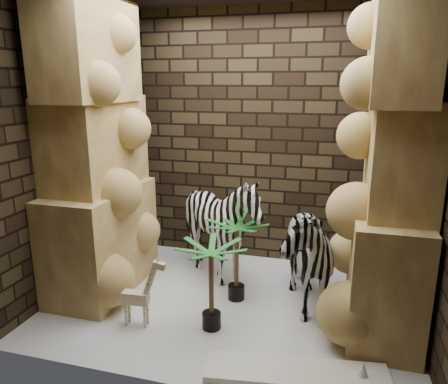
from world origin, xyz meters
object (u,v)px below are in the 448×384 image
(giraffe_toy, at_px, (135,290))
(surfboard, at_px, (296,373))
(zebra_right, at_px, (298,242))
(palm_back, at_px, (211,286))
(palm_front, at_px, (237,260))
(zebra_left, at_px, (222,232))

(giraffe_toy, xyz_separation_m, surfboard, (1.49, -0.31, -0.32))
(zebra_right, xyz_separation_m, palm_back, (-0.69, -0.61, -0.26))
(giraffe_toy, bearing_deg, zebra_right, 24.56)
(palm_front, height_order, palm_back, palm_front)
(zebra_right, distance_m, surfboard, 1.25)
(zebra_right, bearing_deg, giraffe_toy, -170.43)
(zebra_left, bearing_deg, zebra_right, -27.93)
(palm_back, bearing_deg, zebra_right, 41.50)
(zebra_left, bearing_deg, palm_front, -61.12)
(zebra_left, height_order, palm_front, zebra_left)
(giraffe_toy, distance_m, surfboard, 1.55)
(zebra_right, distance_m, palm_back, 0.95)
(palm_back, bearing_deg, giraffe_toy, -168.45)
(giraffe_toy, distance_m, palm_back, 0.69)
(giraffe_toy, bearing_deg, zebra_left, 61.51)
(surfboard, bearing_deg, zebra_right, 88.69)
(palm_front, bearing_deg, palm_back, -98.62)
(giraffe_toy, height_order, surfboard, giraffe_toy)
(zebra_right, bearing_deg, zebra_left, 138.77)
(zebra_right, bearing_deg, surfboard, -102.34)
(giraffe_toy, xyz_separation_m, palm_front, (0.76, 0.71, 0.08))
(zebra_right, bearing_deg, palm_front, 163.85)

